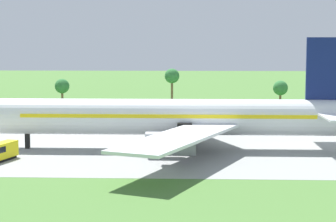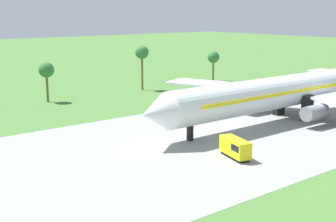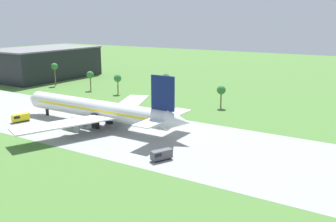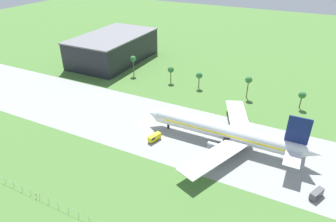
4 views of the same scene
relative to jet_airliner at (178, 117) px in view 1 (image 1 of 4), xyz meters
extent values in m
cylinder|color=white|center=(-1.76, 0.00, 0.07)|extent=(57.62, 6.09, 6.09)
cube|color=yellow|center=(-1.76, 0.00, 0.52)|extent=(48.98, 6.21, 0.61)
cube|color=navy|center=(25.22, 0.00, 8.29)|extent=(7.92, 0.50, 10.36)
cube|color=white|center=(25.53, 0.00, 0.98)|extent=(5.48, 24.36, 0.30)
cube|color=white|center=(0.57, -15.46, -1.00)|extent=(18.93, 31.64, 0.44)
cube|color=white|center=(0.57, 15.46, -1.00)|extent=(18.93, 31.64, 0.44)
cylinder|color=gray|center=(-2.27, -7.31, -2.77)|extent=(5.48, 2.74, 2.74)
cylinder|color=gray|center=(0.19, -13.40, -2.77)|extent=(5.48, 2.74, 2.74)
cylinder|color=gray|center=(-2.27, 7.31, -2.77)|extent=(5.48, 2.74, 2.74)
cylinder|color=gray|center=(0.19, 13.40, -2.77)|extent=(5.48, 2.74, 2.74)
cube|color=black|center=(-25.96, 0.00, -3.03)|extent=(0.70, 0.90, 4.98)
cube|color=black|center=(1.12, -3.35, -3.03)|extent=(2.40, 1.20, 4.98)
cube|color=black|center=(1.12, 3.35, -3.03)|extent=(2.40, 1.20, 4.98)
cube|color=black|center=(-26.88, -10.87, -5.32)|extent=(3.11, 5.30, 0.40)
cube|color=yellow|center=(-26.88, -10.87, -3.92)|extent=(3.54, 6.21, 2.40)
cylinder|color=brown|center=(-29.80, 45.83, -2.05)|extent=(0.56, 0.56, 6.93)
sphere|color=#337538|center=(-29.80, 45.83, 2.01)|extent=(3.60, 3.60, 3.60)
cylinder|color=brown|center=(23.61, 45.83, -2.20)|extent=(0.56, 0.56, 6.64)
sphere|color=#337538|center=(23.61, 45.83, 1.72)|extent=(3.60, 3.60, 3.60)
cylinder|color=brown|center=(-2.72, 45.83, -0.77)|extent=(0.56, 0.56, 9.50)
sphere|color=#337538|center=(-2.72, 45.83, 4.58)|extent=(3.60, 3.60, 3.60)
camera|label=1|loc=(2.55, -102.11, 12.44)|focal=65.00mm
camera|label=2|loc=(-74.89, -55.34, 15.27)|focal=50.00mm
camera|label=3|loc=(83.63, -90.53, 29.61)|focal=40.00mm
camera|label=4|loc=(24.01, -99.56, 65.49)|focal=32.00mm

